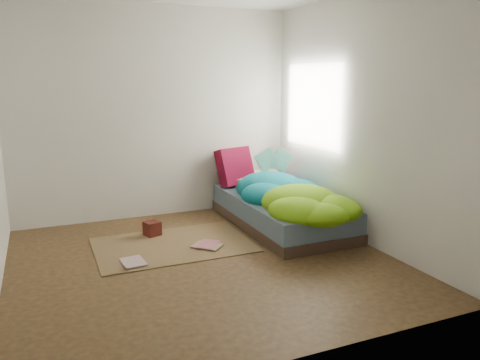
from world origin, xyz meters
The scene contains 12 objects.
ground centered at (0.00, 0.00, 0.00)m, with size 3.50×3.50×0.00m, color #402718.
room_walls centered at (0.01, 0.01, 1.63)m, with size 3.54×3.54×2.62m.
bed centered at (1.22, 0.72, 0.17)m, with size 1.00×2.00×0.34m.
duvet centered at (1.22, 0.50, 0.51)m, with size 0.96×1.84×0.34m, color #075074, non-canonical shape.
rug centered at (-0.15, 0.55, 0.01)m, with size 1.60×1.10×0.01m, color brown.
pillow_floral centered at (1.28, 1.51, 0.41)m, with size 0.60×0.37×0.13m, color silver.
pillow_magenta centered at (0.99, 1.57, 0.59)m, with size 0.49×0.15×0.49m, color #530525.
open_book centered at (1.39, 1.24, 0.80)m, with size 0.41×0.09×0.25m, color #35822A, non-canonical shape.
wooden_box centered at (-0.28, 0.93, 0.09)m, with size 0.16×0.16×0.16m, color #3C100D.
floor_book_a centered at (-0.74, 0.18, 0.02)m, with size 0.21×0.28×0.02m, color silver.
floor_book_b centered at (0.09, 0.42, 0.02)m, with size 0.20×0.27×0.03m, color #BE6E75.
floor_book_c centered at (0.07, 0.25, 0.02)m, with size 0.21×0.29×0.02m, color tan.
Camera 1 is at (-1.35, -4.02, 1.70)m, focal length 35.00 mm.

